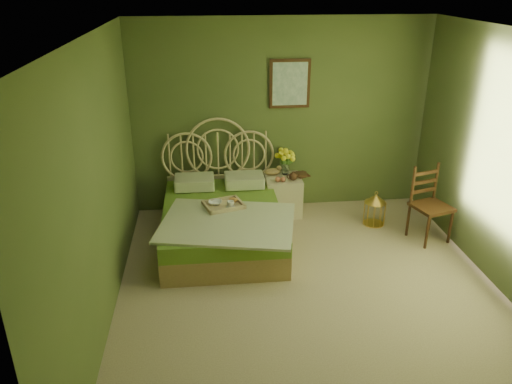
{
  "coord_description": "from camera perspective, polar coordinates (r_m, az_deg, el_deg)",
  "views": [
    {
      "loc": [
        -1.03,
        -4.25,
        3.06
      ],
      "look_at": [
        -0.47,
        1.0,
        0.76
      ],
      "focal_mm": 35.0,
      "sensor_mm": 36.0,
      "label": 1
    }
  ],
  "objects": [
    {
      "name": "book_lower",
      "position": [
        6.84,
        4.59,
        1.89
      ],
      "size": [
        0.23,
        0.27,
        0.02
      ],
      "primitive_type": "imported",
      "rotation": [
        0.0,
        0.0,
        0.29
      ],
      "color": "#381E0F",
      "rests_on": "nightstand"
    },
    {
      "name": "wall_back",
      "position": [
        6.81,
        2.87,
        8.57
      ],
      "size": [
        4.0,
        0.0,
        4.0
      ],
      "primitive_type": "plane",
      "rotation": [
        1.57,
        0.0,
        0.0
      ],
      "color": "#566334",
      "rests_on": "floor"
    },
    {
      "name": "cereal_bowl",
      "position": [
        6.05,
        -4.69,
        -1.22
      ],
      "size": [
        0.19,
        0.19,
        0.04
      ],
      "primitive_type": "imported",
      "rotation": [
        0.0,
        0.0,
        -0.14
      ],
      "color": "white",
      "rests_on": "bed"
    },
    {
      "name": "wall_art",
      "position": [
        6.7,
        3.88,
        12.24
      ],
      "size": [
        0.54,
        0.04,
        0.64
      ],
      "color": "#311E0D",
      "rests_on": "wall_back"
    },
    {
      "name": "coffee_cup",
      "position": [
        5.95,
        -2.93,
        -1.41
      ],
      "size": [
        0.09,
        0.09,
        0.08
      ],
      "primitive_type": "imported",
      "rotation": [
        0.0,
        0.0,
        0.01
      ],
      "color": "white",
      "rests_on": "bed"
    },
    {
      "name": "birdcage",
      "position": [
        6.78,
        13.41,
        -1.97
      ],
      "size": [
        0.28,
        0.28,
        0.43
      ],
      "rotation": [
        0.0,
        0.0,
        -0.15
      ],
      "color": "gold",
      "rests_on": "floor"
    },
    {
      "name": "wall_left",
      "position": [
        4.7,
        -17.52,
        0.44
      ],
      "size": [
        0.0,
        4.5,
        4.5
      ],
      "primitive_type": "plane",
      "rotation": [
        1.57,
        0.0,
        1.57
      ],
      "color": "#566334",
      "rests_on": "floor"
    },
    {
      "name": "ceiling",
      "position": [
        4.39,
        7.87,
        17.37
      ],
      "size": [
        4.5,
        4.5,
        0.0
      ],
      "primitive_type": "plane",
      "rotation": [
        3.14,
        0.0,
        0.0
      ],
      "color": "silver",
      "rests_on": "wall_back"
    },
    {
      "name": "bed",
      "position": [
        6.18,
        -3.9,
        -3.1
      ],
      "size": [
        1.68,
        2.13,
        1.32
      ],
      "color": "#A58452",
      "rests_on": "floor"
    },
    {
      "name": "floor",
      "position": [
        5.33,
        6.31,
        -11.59
      ],
      "size": [
        4.5,
        4.5,
        0.0
      ],
      "primitive_type": "plane",
      "color": "#C0AE8A",
      "rests_on": "ground"
    },
    {
      "name": "book_upper",
      "position": [
        6.83,
        4.59,
        2.03
      ],
      "size": [
        0.17,
        0.22,
        0.02
      ],
      "primitive_type": "imported",
      "rotation": [
        0.0,
        0.0,
        -0.11
      ],
      "color": "#472819",
      "rests_on": "nightstand"
    },
    {
      "name": "nightstand",
      "position": [
        6.88,
        3.12,
        0.32
      ],
      "size": [
        0.48,
        0.49,
        0.96
      ],
      "color": "beige",
      "rests_on": "floor"
    },
    {
      "name": "chair",
      "position": [
        6.52,
        19.24,
        -0.73
      ],
      "size": [
        0.52,
        0.52,
        0.94
      ],
      "rotation": [
        0.0,
        0.0,
        0.29
      ],
      "color": "#311E0D",
      "rests_on": "floor"
    }
  ]
}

